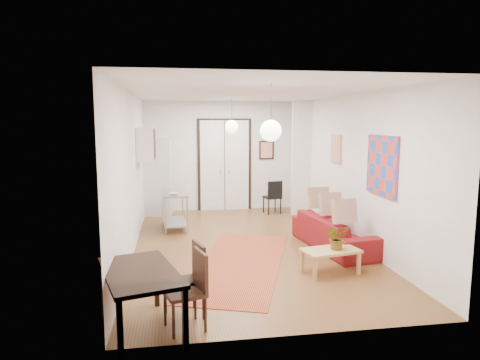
{
  "coord_description": "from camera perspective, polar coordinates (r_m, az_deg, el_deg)",
  "views": [
    {
      "loc": [
        -1.35,
        -7.86,
        2.39
      ],
      "look_at": [
        -0.08,
        0.24,
        1.25
      ],
      "focal_mm": 32.0,
      "sensor_mm": 36.0,
      "label": 1
    }
  ],
  "objects": [
    {
      "name": "kilim_rug",
      "position": [
        7.35,
        -0.06,
        -11.02
      ],
      "size": [
        2.46,
        3.87,
        0.01
      ],
      "primitive_type": "cube",
      "rotation": [
        0.0,
        0.0,
        -0.33
      ],
      "color": "#B7532D",
      "rests_on": "floor"
    },
    {
      "name": "coffee_table",
      "position": [
        6.94,
        11.99,
        -9.45
      ],
      "size": [
        0.96,
        0.66,
        0.39
      ],
      "rotation": [
        0.0,
        0.0,
        0.2
      ],
      "color": "tan",
      "rests_on": "floor"
    },
    {
      "name": "wall_cabinet",
      "position": [
        9.39,
        -12.4,
        4.74
      ],
      "size": [
        0.35,
        1.0,
        0.7
      ],
      "primitive_type": "cube",
      "color": "white",
      "rests_on": "wall_left"
    },
    {
      "name": "print_left",
      "position": [
        9.89,
        -13.11,
        5.16
      ],
      "size": [
        0.03,
        0.44,
        0.54
      ],
      "primitive_type": "cube",
      "color": "#97653F",
      "rests_on": "wall_left"
    },
    {
      "name": "poster_back",
      "position": [
        11.63,
        3.55,
        4.0
      ],
      "size": [
        0.4,
        0.03,
        0.5
      ],
      "primitive_type": "cube",
      "color": "red",
      "rests_on": "wall_back"
    },
    {
      "name": "potted_plant",
      "position": [
        6.91,
        12.83,
        -7.46
      ],
      "size": [
        0.36,
        0.4,
        0.38
      ],
      "primitive_type": "imported",
      "rotation": [
        0.0,
        0.0,
        0.2
      ],
      "color": "#336D31",
      "rests_on": "coffee_table"
    },
    {
      "name": "black_side_chair",
      "position": [
        11.16,
        4.21,
        -1.83
      ],
      "size": [
        0.46,
        0.47,
        0.87
      ],
      "rotation": [
        0.0,
        0.0,
        3.34
      ],
      "color": "black",
      "rests_on": "floor"
    },
    {
      "name": "wall_right",
      "position": [
        8.63,
        14.73,
        1.41
      ],
      "size": [
        0.02,
        7.0,
        2.9
      ],
      "primitive_type": "cube",
      "color": "white",
      "rests_on": "floor"
    },
    {
      "name": "wall_back",
      "position": [
        11.48,
        -2.11,
        3.21
      ],
      "size": [
        4.2,
        0.02,
        2.9
      ],
      "primitive_type": "cube",
      "color": "white",
      "rests_on": "floor"
    },
    {
      "name": "sofa",
      "position": [
        8.31,
        12.51,
        -6.8
      ],
      "size": [
        1.1,
        2.19,
        0.61
      ],
      "primitive_type": "imported",
      "rotation": [
        0.0,
        0.0,
        1.71
      ],
      "color": "maroon",
      "rests_on": "floor"
    },
    {
      "name": "kitchen_counter",
      "position": [
        9.57,
        -8.75,
        -3.47
      ],
      "size": [
        0.61,
        1.11,
        0.82
      ],
      "rotation": [
        0.0,
        0.0,
        0.07
      ],
      "color": "#A2A4A7",
      "rests_on": "floor"
    },
    {
      "name": "double_doors",
      "position": [
        11.46,
        -2.07,
        1.94
      ],
      "size": [
        1.44,
        0.06,
        2.5
      ],
      "primitive_type": "cube",
      "color": "white",
      "rests_on": "wall_back"
    },
    {
      "name": "bowl",
      "position": [
        9.22,
        -8.79,
        -1.82
      ],
      "size": [
        0.21,
        0.21,
        0.05
      ],
      "primitive_type": "imported",
      "rotation": [
        0.0,
        0.0,
        0.07
      ],
      "color": "silver",
      "rests_on": "kitchen_counter"
    },
    {
      "name": "ceiling",
      "position": [
        7.99,
        0.88,
        11.58
      ],
      "size": [
        4.2,
        7.0,
        0.02
      ],
      "primitive_type": "cube",
      "color": "silver",
      "rests_on": "wall_back"
    },
    {
      "name": "dining_chair_near",
      "position": [
        5.45,
        -7.54,
        -12.19
      ],
      "size": [
        0.53,
        0.66,
        0.91
      ],
      "rotation": [
        0.0,
        0.0,
        -1.29
      ],
      "color": "#321A10",
      "rests_on": "floor"
    },
    {
      "name": "dining_chair_far",
      "position": [
        5.15,
        -7.44,
        -13.41
      ],
      "size": [
        0.53,
        0.66,
        0.91
      ],
      "rotation": [
        0.0,
        0.0,
        -1.29
      ],
      "color": "#321A10",
      "rests_on": "floor"
    },
    {
      "name": "dining_table",
      "position": [
        5.04,
        -13.19,
        -12.51
      ],
      "size": [
        1.09,
        1.47,
        0.73
      ],
      "rotation": [
        0.0,
        0.0,
        0.28
      ],
      "color": "black",
      "rests_on": "floor"
    },
    {
      "name": "wall_front",
      "position": [
        4.66,
        8.18,
        -3.78
      ],
      "size": [
        4.2,
        0.02,
        2.9
      ],
      "primitive_type": "cube",
      "color": "white",
      "rests_on": "floor"
    },
    {
      "name": "painting_abstract",
      "position": [
        9.33,
        12.7,
        4.1
      ],
      "size": [
        0.05,
        0.5,
        0.6
      ],
      "primitive_type": "cube",
      "color": "#F4EACB",
      "rests_on": "wall_right"
    },
    {
      "name": "soap_bottle",
      "position": [
        9.75,
        -9.1,
        -0.93
      ],
      "size": [
        0.08,
        0.08,
        0.17
      ],
      "primitive_type": "imported",
      "rotation": [
        0.0,
        0.0,
        0.07
      ],
      "color": "#558DB9",
      "rests_on": "kitchen_counter"
    },
    {
      "name": "stub_partition",
      "position": [
        10.93,
        8.18,
        2.9
      ],
      "size": [
        0.5,
        0.1,
        2.9
      ],
      "primitive_type": "cube",
      "color": "white",
      "rests_on": "floor"
    },
    {
      "name": "wall_left",
      "position": [
        7.95,
        -14.24,
        0.89
      ],
      "size": [
        0.02,
        7.0,
        2.9
      ],
      "primitive_type": "cube",
      "color": "white",
      "rests_on": "floor"
    },
    {
      "name": "pendant_back",
      "position": [
        9.95,
        -1.1,
        7.11
      ],
      "size": [
        0.3,
        0.3,
        0.8
      ],
      "color": "white",
      "rests_on": "ceiling"
    },
    {
      "name": "painting_popart",
      "position": [
        7.48,
        18.43,
        1.84
      ],
      "size": [
        0.05,
        1.0,
        1.0
      ],
      "primitive_type": "cube",
      "color": "red",
      "rests_on": "wall_right"
    },
    {
      "name": "fridge",
      "position": [
        11.11,
        -10.83,
        0.39
      ],
      "size": [
        0.75,
        0.75,
        1.93
      ],
      "primitive_type": "cube",
      "rotation": [
        0.0,
        0.0,
        -0.12
      ],
      "color": "silver",
      "rests_on": "floor"
    },
    {
      "name": "floor",
      "position": [
        8.32,
        0.84,
        -8.77
      ],
      "size": [
        7.0,
        7.0,
        0.0
      ],
      "primitive_type": "plane",
      "color": "brown",
      "rests_on": "ground"
    },
    {
      "name": "pendant_front",
      "position": [
        6.01,
        4.12,
        6.58
      ],
      "size": [
        0.3,
        0.3,
        0.8
      ],
      "color": "white",
      "rests_on": "ceiling"
    }
  ]
}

